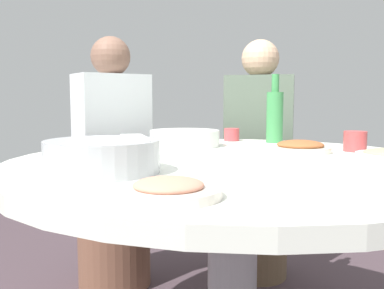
{
  "coord_description": "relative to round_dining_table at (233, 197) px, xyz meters",
  "views": [
    {
      "loc": [
        -0.82,
        0.99,
        0.93
      ],
      "look_at": [
        0.12,
        0.06,
        0.79
      ],
      "focal_mm": 39.51,
      "sensor_mm": 36.0,
      "label": 1
    }
  ],
  "objects": [
    {
      "name": "round_dining_table",
      "position": [
        0.0,
        0.0,
        0.0
      ],
      "size": [
        1.38,
        1.38,
        0.74
      ],
      "color": "#99999E",
      "rests_on": "ground"
    },
    {
      "name": "rice_bowl",
      "position": [
        0.08,
        0.41,
        0.16
      ],
      "size": [
        0.29,
        0.29,
        0.09
      ],
      "color": "#B2B5BA",
      "rests_on": "round_dining_table"
    },
    {
      "name": "soup_bowl",
      "position": [
        0.38,
        -0.16,
        0.15
      ],
      "size": [
        0.27,
        0.3,
        0.06
      ],
      "color": "white",
      "rests_on": "round_dining_table"
    },
    {
      "name": "dish_shrimp",
      "position": [
        -0.24,
        0.48,
        0.13
      ],
      "size": [
        0.2,
        0.2,
        0.04
      ],
      "color": "silver",
      "rests_on": "round_dining_table"
    },
    {
      "name": "dish_stirfry",
      "position": [
        -0.05,
        -0.31,
        0.14
      ],
      "size": [
        0.21,
        0.21,
        0.04
      ],
      "color": "silver",
      "rests_on": "round_dining_table"
    },
    {
      "name": "green_bottle",
      "position": [
        0.21,
        -0.53,
        0.23
      ],
      "size": [
        0.07,
        0.07,
        0.29
      ],
      "color": "#3D8E4C",
      "rests_on": "round_dining_table"
    },
    {
      "name": "tea_cup_near",
      "position": [
        0.39,
        -0.46,
        0.15
      ],
      "size": [
        0.07,
        0.07,
        0.06
      ],
      "primitive_type": "cylinder",
      "color": "#C14348",
      "rests_on": "round_dining_table"
    },
    {
      "name": "tea_cup_side",
      "position": [
        -0.17,
        -0.47,
        0.15
      ],
      "size": [
        0.08,
        0.08,
        0.07
      ],
      "primitive_type": "cylinder",
      "color": "#BC4243",
      "rests_on": "round_dining_table"
    },
    {
      "name": "stool_for_diner_left",
      "position": [
        0.92,
        -0.18,
        -0.39
      ],
      "size": [
        0.36,
        0.36,
        0.47
      ],
      "primitive_type": "cylinder",
      "color": "brown",
      "rests_on": "ground"
    },
    {
      "name": "diner_left",
      "position": [
        0.92,
        -0.18,
        0.16
      ],
      "size": [
        0.4,
        0.38,
        0.76
      ],
      "color": "#2D333D",
      "rests_on": "stool_for_diner_left"
    },
    {
      "name": "stool_for_diner_right",
      "position": [
        0.47,
        -0.78,
        -0.39
      ],
      "size": [
        0.31,
        0.31,
        0.47
      ],
      "primitive_type": "cylinder",
      "color": "brown",
      "rests_on": "ground"
    },
    {
      "name": "diner_right",
      "position": [
        0.47,
        -0.78,
        0.16
      ],
      "size": [
        0.45,
        0.46,
        0.76
      ],
      "color": "#2D333D",
      "rests_on": "stool_for_diner_right"
    }
  ]
}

